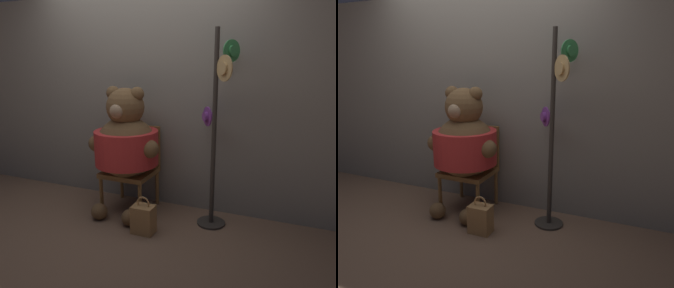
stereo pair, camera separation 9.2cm
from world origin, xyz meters
TOP-DOWN VIEW (x-y plane):
  - ground_plane at (0.00, 0.00)m, footprint 14.00×14.00m
  - wall_back at (0.00, 0.62)m, footprint 8.00×0.10m
  - chair at (-0.08, 0.37)m, footprint 0.52×0.49m
  - teddy_bear at (-0.06, 0.21)m, footprint 0.79×0.70m
  - hat_display_rack at (0.86, 0.29)m, footprint 0.35×0.40m
  - handbag_on_ground at (0.30, -0.15)m, footprint 0.21×0.15m

SIDE VIEW (x-z plane):
  - ground_plane at x=0.00m, z-range 0.00..0.00m
  - handbag_on_ground at x=0.30m, z-range -0.04..0.32m
  - chair at x=-0.08m, z-range 0.03..0.93m
  - teddy_bear at x=-0.06m, z-range 0.09..1.43m
  - hat_display_rack at x=0.86m, z-range 0.02..1.89m
  - wall_back at x=0.00m, z-range 0.00..2.29m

